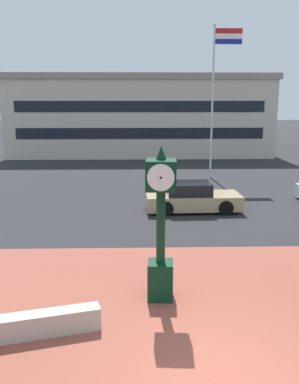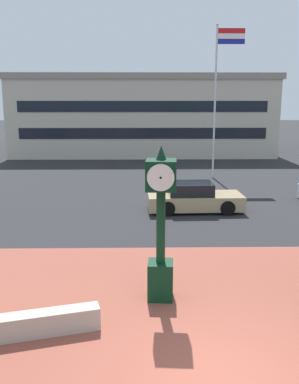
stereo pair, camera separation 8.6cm
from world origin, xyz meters
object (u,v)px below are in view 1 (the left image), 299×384
object	(u,v)px
flagpole_primary	(216,89)
civic_building	(140,114)
street_clock	(161,226)
car_street_near	(192,198)

from	to	relation	value
flagpole_primary	civic_building	distance (m)	16.59
street_clock	car_street_near	size ratio (longest dim) A/B	0.90
street_clock	flagpole_primary	world-z (taller)	flagpole_primary
flagpole_primary	street_clock	bearing A→B (deg)	-104.32
street_clock	car_street_near	xyz separation A→B (m)	(1.86, 8.46, -1.31)
street_clock	car_street_near	distance (m)	8.76
street_clock	civic_building	size ratio (longest dim) A/B	0.16
street_clock	flagpole_primary	distance (m)	17.55
street_clock	civic_building	xyz separation A→B (m)	(-0.35, 32.46, 1.65)
flagpole_primary	civic_building	size ratio (longest dim) A/B	0.40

